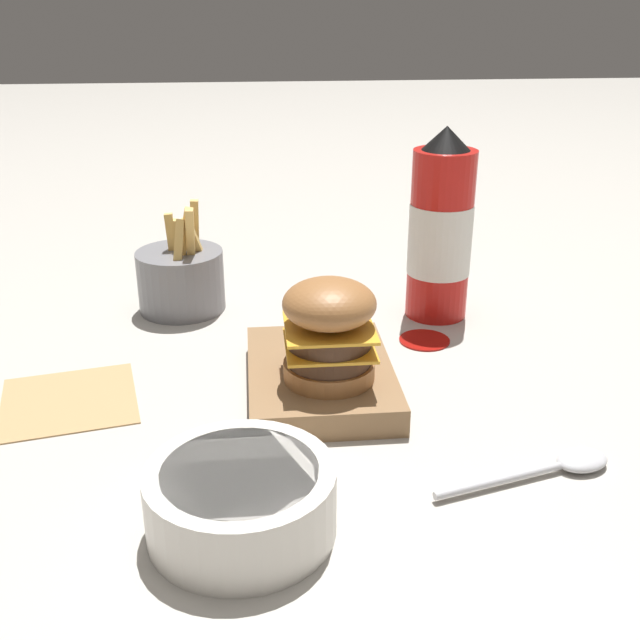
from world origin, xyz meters
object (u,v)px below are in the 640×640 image
Objects in this scene: spoon at (564,465)px; serving_board at (320,377)px; side_bowl at (241,499)px; burger at (329,330)px; ketchup_bottle at (440,232)px; fries_basket at (181,278)px.

serving_board is at bearing 124.39° from spoon.
side_bowl is at bearing 159.53° from serving_board.
spoon is (-0.14, -0.19, -0.07)m from burger.
side_bowl is (-0.40, 0.25, -0.08)m from ketchup_bottle.
fries_basket is at bearing 31.70° from burger.
serving_board is 1.98× the size of burger.
ketchup_bottle reaches higher than burger.
fries_basket reaches higher than side_bowl.
serving_board is 1.41× the size of side_bowl.
serving_board is at bearing 11.76° from burger.
ketchup_bottle reaches higher than spoon.
burger is at bearing 128.89° from spoon.
serving_board is 0.85× the size of ketchup_bottle.
fries_basket is 0.98× the size of side_bowl.
side_bowl is 0.28m from spoon.
side_bowl is at bearing 155.11° from burger.
ketchup_bottle is at bearing -31.66° from side_bowl.
fries_basket is at bearing 81.37° from ketchup_bottle.
spoon is at bearing -130.50° from serving_board.
side_bowl is (-0.45, -0.08, -0.01)m from fries_basket.
burger is at bearing -168.24° from serving_board.
side_bowl is (-0.22, 0.08, 0.01)m from serving_board.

